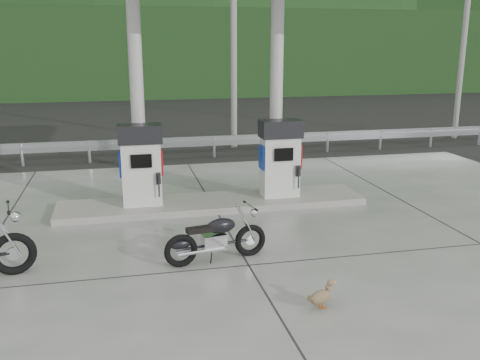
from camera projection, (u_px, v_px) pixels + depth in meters
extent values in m
plane|color=black|center=(236.00, 245.00, 10.01)|extent=(160.00, 160.00, 0.00)
cube|color=slate|center=(236.00, 245.00, 10.01)|extent=(18.00, 14.00, 0.02)
cube|color=gray|center=(213.00, 203.00, 12.35)|extent=(7.00, 1.40, 0.15)
cylinder|color=silver|center=(137.00, 90.00, 11.75)|extent=(0.30, 0.30, 5.00)
cylinder|color=silver|center=(276.00, 88.00, 12.43)|extent=(0.30, 0.30, 5.00)
cube|color=black|center=(173.00, 140.00, 20.88)|extent=(60.00, 7.00, 0.01)
cylinder|color=gray|center=(234.00, 34.00, 18.42)|extent=(0.22, 0.22, 8.00)
cylinder|color=gray|center=(464.00, 34.00, 20.35)|extent=(0.22, 0.22, 8.00)
cube|color=black|center=(145.00, 53.00, 37.61)|extent=(80.00, 6.00, 6.00)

